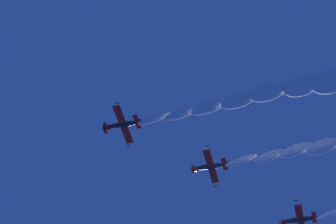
# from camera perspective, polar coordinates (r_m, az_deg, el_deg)

# --- Properties ---
(airplane_lead) EXTENTS (7.75, 7.96, 3.42)m
(airplane_lead) POSITION_cam_1_polar(r_m,az_deg,el_deg) (89.60, -5.92, -1.63)
(airplane_lead) COLOR #232328
(airplane_left_wingman) EXTENTS (7.76, 7.94, 3.43)m
(airplane_left_wingman) POSITION_cam_1_polar(r_m,az_deg,el_deg) (95.89, 5.19, -6.90)
(airplane_left_wingman) COLOR #232328
(airplane_right_wingman) EXTENTS (7.76, 7.92, 3.31)m
(airplane_right_wingman) POSITION_cam_1_polar(r_m,az_deg,el_deg) (103.36, 16.10, -12.95)
(airplane_right_wingman) COLOR #232328
(smoke_trail_lead) EXTENTS (33.48, 26.20, 9.47)m
(smoke_trail_lead) POSITION_cam_1_polar(r_m,az_deg,el_deg) (83.97, 13.47, 2.45)
(smoke_trail_lead) COLOR white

